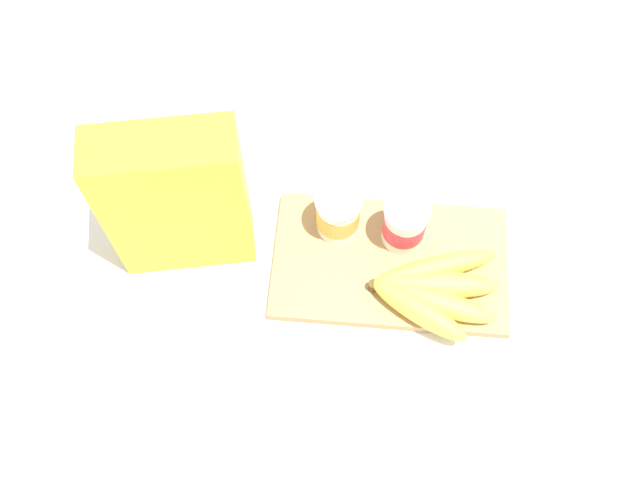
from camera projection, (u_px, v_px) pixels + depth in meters
ground_plane at (390, 265)px, 1.08m from camera, size 2.40×2.40×0.00m
cutting_board at (390, 263)px, 1.08m from camera, size 0.35×0.20×0.02m
cereal_box at (176, 201)px, 0.97m from camera, size 0.20×0.11×0.28m
yogurt_cup_front at (338, 213)px, 1.06m from camera, size 0.07×0.07×0.08m
yogurt_cup_back at (404, 224)px, 1.05m from camera, size 0.07×0.07×0.08m
banana_bunch at (432, 290)px, 1.03m from camera, size 0.19×0.17×0.04m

